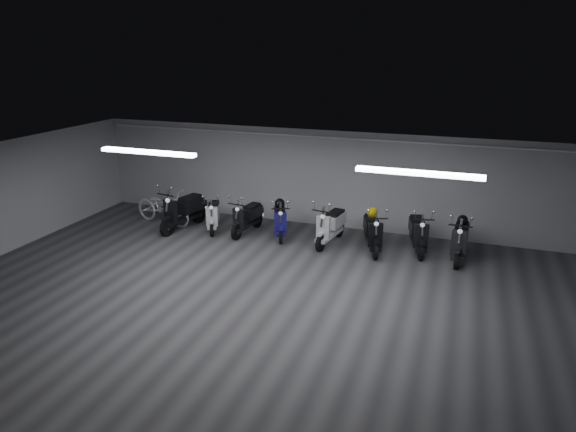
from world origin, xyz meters
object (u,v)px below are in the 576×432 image
(helmet_2, at_px, (463,220))
(scooter_9, at_px, (461,234))
(scooter_6, at_px, (331,220))
(helmet_0, at_px, (372,212))
(scooter_7, at_px, (373,226))
(scooter_4, at_px, (280,216))
(bicycle, at_px, (162,203))
(scooter_2, at_px, (213,210))
(scooter_3, at_px, (247,212))
(helmet_1, at_px, (280,203))
(scooter_0, at_px, (183,205))
(scooter_8, at_px, (419,227))

(helmet_2, bearing_deg, scooter_9, -92.82)
(scooter_6, bearing_deg, helmet_2, 14.14)
(scooter_9, bearing_deg, helmet_0, 179.76)
(scooter_6, distance_m, scooter_7, 1.14)
(scooter_4, distance_m, bicycle, 3.63)
(scooter_2, bearing_deg, bicycle, 158.90)
(scooter_7, bearing_deg, scooter_3, 160.36)
(scooter_7, bearing_deg, scooter_2, 161.35)
(scooter_7, relative_size, scooter_9, 0.99)
(scooter_7, height_order, helmet_0, scooter_7)
(helmet_0, relative_size, helmet_1, 0.99)
(bicycle, distance_m, helmet_1, 3.57)
(scooter_4, distance_m, scooter_7, 2.59)
(scooter_0, relative_size, scooter_7, 1.11)
(bicycle, bearing_deg, scooter_9, -77.43)
(scooter_9, distance_m, helmet_0, 2.23)
(helmet_1, bearing_deg, scooter_8, -0.72)
(scooter_7, xyz_separation_m, helmet_1, (-2.67, 0.38, 0.23))
(scooter_0, bearing_deg, helmet_0, 16.78)
(bicycle, bearing_deg, scooter_2, -77.29)
(scooter_2, height_order, scooter_6, scooter_6)
(scooter_4, xyz_separation_m, helmet_2, (4.73, 0.20, 0.35))
(scooter_7, relative_size, helmet_1, 6.29)
(scooter_2, xyz_separation_m, helmet_0, (4.49, 0.20, 0.36))
(scooter_2, distance_m, scooter_8, 5.68)
(scooter_4, distance_m, scooter_6, 1.45)
(scooter_6, xyz_separation_m, scooter_7, (1.14, -0.10, -0.01))
(scooter_4, bearing_deg, scooter_7, -25.68)
(scooter_7, bearing_deg, helmet_0, 90.00)
(helmet_1, distance_m, helmet_2, 4.81)
(scooter_2, bearing_deg, scooter_9, -21.28)
(scooter_9, distance_m, bicycle, 8.34)
(scooter_2, xyz_separation_m, bicycle, (-1.64, -0.02, 0.04))
(scooter_6, bearing_deg, scooter_0, -166.67)
(scooter_6, distance_m, scooter_9, 3.27)
(bicycle, height_order, helmet_1, bicycle)
(scooter_6, relative_size, helmet_0, 6.39)
(scooter_4, distance_m, helmet_1, 0.36)
(scooter_6, bearing_deg, scooter_8, 15.34)
(scooter_7, height_order, helmet_1, scooter_7)
(scooter_4, distance_m, scooter_9, 4.71)
(scooter_6, distance_m, helmet_2, 3.30)
(scooter_8, xyz_separation_m, helmet_2, (1.03, 0.04, 0.30))
(scooter_8, xyz_separation_m, helmet_1, (-3.78, 0.05, 0.24))
(scooter_9, relative_size, helmet_1, 6.35)
(scooter_0, bearing_deg, bicycle, 177.96)
(scooter_9, relative_size, bicycle, 0.91)
(scooter_0, height_order, scooter_6, scooter_0)
(helmet_2, bearing_deg, bicycle, -177.59)
(scooter_3, relative_size, scooter_7, 0.94)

